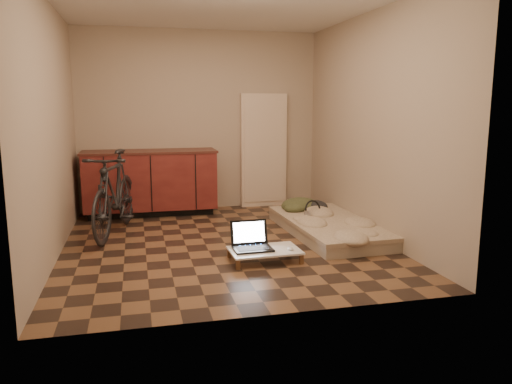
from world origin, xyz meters
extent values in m
cube|color=brown|center=(0.00, 0.00, 0.00)|extent=(3.50, 4.00, 0.00)
cube|color=silver|center=(0.00, 0.00, 2.60)|extent=(3.50, 4.00, 0.00)
cube|color=tan|center=(0.00, 2.00, 1.30)|extent=(3.50, 0.00, 2.60)
cube|color=tan|center=(0.00, -2.00, 1.30)|extent=(3.50, 0.00, 2.60)
cube|color=tan|center=(-1.75, 0.00, 1.30)|extent=(0.00, 4.00, 2.60)
cube|color=tan|center=(1.75, 0.00, 1.30)|extent=(0.00, 4.00, 2.60)
cube|color=black|center=(-0.75, 1.74, 0.05)|extent=(1.70, 0.48, 0.10)
cube|color=#581918|center=(-0.75, 1.70, 0.49)|extent=(1.80, 0.60, 0.78)
cube|color=#4A221B|center=(-0.75, 1.70, 0.90)|extent=(1.84, 0.62, 0.03)
cube|color=beige|center=(0.95, 1.94, 0.85)|extent=(0.70, 0.10, 1.70)
imported|color=black|center=(-1.20, 0.68, 0.55)|extent=(0.90, 1.78, 1.11)
cube|color=#AEA08B|center=(1.30, 0.11, 0.06)|extent=(0.98, 1.96, 0.12)
cube|color=beige|center=(1.30, 0.11, 0.14)|extent=(1.00, 1.98, 0.05)
cube|color=brown|center=(-0.04, -0.93, 0.05)|extent=(0.04, 0.04, 0.10)
cube|color=brown|center=(-0.05, -0.54, 0.05)|extent=(0.04, 0.04, 0.10)
cube|color=brown|center=(0.60, -0.91, 0.05)|extent=(0.04, 0.04, 0.10)
cube|color=brown|center=(0.59, -0.52, 0.05)|extent=(0.04, 0.04, 0.10)
cube|color=white|center=(0.28, -0.73, 0.11)|extent=(0.71, 0.47, 0.02)
cube|color=black|center=(0.16, -0.71, 0.13)|extent=(0.38, 0.28, 0.02)
cube|color=black|center=(0.16, -0.54, 0.26)|extent=(0.38, 0.08, 0.24)
cube|color=white|center=(0.16, -0.54, 0.26)|extent=(0.32, 0.06, 0.20)
ellipsoid|color=silver|center=(0.52, -0.81, 0.13)|extent=(0.07, 0.10, 0.03)
camera|label=1|loc=(-0.94, -5.37, 1.55)|focal=35.00mm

